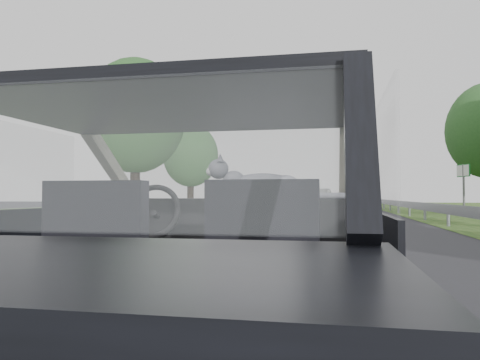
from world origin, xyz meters
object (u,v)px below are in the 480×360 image
at_px(cat, 263,184).
at_px(other_car, 315,201).
at_px(highway_sign, 464,190).
at_px(subject_car, 200,250).

bearing_deg(cat, other_car, 81.78).
distance_m(cat, highway_sign, 22.30).
bearing_deg(subject_car, other_car, 90.71).
bearing_deg(other_car, subject_car, -82.74).
bearing_deg(cat, highway_sign, 63.05).
relative_size(cat, other_car, 0.15).
xyz_separation_m(cat, highway_sign, (6.65, 21.29, 0.18)).
relative_size(subject_car, highway_sign, 1.57).
xyz_separation_m(subject_car, other_car, (-0.29, 23.49, -0.02)).
relative_size(subject_car, other_car, 0.94).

